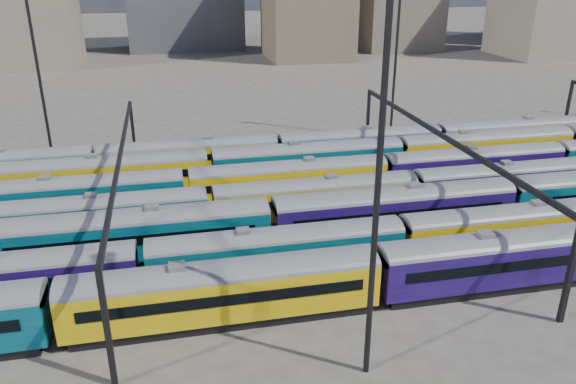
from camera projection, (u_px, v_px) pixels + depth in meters
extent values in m
plane|color=#413C37|center=(339.00, 217.00, 55.37)|extent=(500.00, 500.00, 0.00)
cube|color=black|center=(225.00, 316.00, 39.14)|extent=(20.45, 2.65, 0.75)
cube|color=#AD8906|center=(224.00, 293.00, 38.40)|extent=(21.53, 3.12, 3.12)
cylinder|color=#4C4C51|center=(223.00, 273.00, 37.81)|extent=(21.53, 3.12, 3.12)
cube|color=black|center=(226.00, 301.00, 36.83)|extent=(18.94, 0.06, 0.81)
cube|color=black|center=(221.00, 276.00, 39.69)|extent=(18.94, 0.06, 0.81)
cube|color=slate|center=(222.00, 262.00, 37.49)|extent=(1.08, 0.97, 0.38)
cube|color=black|center=(510.00, 281.00, 43.48)|extent=(20.45, 2.65, 0.75)
cube|color=#15083C|center=(514.00, 259.00, 42.75)|extent=(21.53, 3.12, 3.12)
cylinder|color=#4C4C51|center=(517.00, 241.00, 42.15)|extent=(21.53, 3.12, 3.12)
cube|color=black|center=(527.00, 265.00, 41.18)|extent=(18.94, 0.06, 0.81)
cube|color=black|center=(503.00, 245.00, 44.03)|extent=(18.94, 0.06, 0.81)
cube|color=slate|center=(518.00, 231.00, 41.84)|extent=(1.08, 0.97, 0.38)
cube|color=black|center=(277.00, 273.00, 44.60)|extent=(19.02, 2.47, 0.70)
cube|color=#043A48|center=(277.00, 253.00, 43.91)|extent=(20.02, 2.90, 2.90)
cylinder|color=#4C4C51|center=(277.00, 237.00, 43.36)|extent=(20.02, 2.90, 2.90)
cube|color=black|center=(281.00, 258.00, 42.45)|extent=(17.62, 0.06, 0.75)
cube|color=black|center=(274.00, 241.00, 45.11)|extent=(17.62, 0.06, 0.75)
cube|color=slate|center=(277.00, 228.00, 43.07)|extent=(1.00, 0.90, 0.35)
cube|color=black|center=(510.00, 247.00, 48.65)|extent=(19.02, 2.47, 0.70)
cube|color=#AD8906|center=(513.00, 229.00, 47.96)|extent=(20.02, 2.90, 2.90)
cylinder|color=#4C4C51|center=(516.00, 213.00, 47.41)|extent=(20.02, 2.90, 2.90)
cube|color=black|center=(524.00, 233.00, 46.50)|extent=(17.62, 0.06, 0.75)
cube|color=black|center=(504.00, 218.00, 49.16)|extent=(17.62, 0.06, 0.75)
cube|color=slate|center=(517.00, 205.00, 47.11)|extent=(1.00, 0.90, 0.35)
cube|color=black|center=(138.00, 257.00, 46.96)|extent=(20.97, 2.72, 0.77)
cube|color=#043A48|center=(136.00, 236.00, 46.20)|extent=(22.08, 3.20, 3.20)
cylinder|color=#4C4C51|center=(134.00, 218.00, 45.60)|extent=(22.08, 3.20, 3.20)
cube|color=black|center=(134.00, 241.00, 44.59)|extent=(19.43, 0.06, 0.83)
cube|color=black|center=(136.00, 224.00, 47.52)|extent=(19.43, 0.06, 0.83)
cube|color=slate|center=(132.00, 209.00, 45.27)|extent=(1.10, 0.99, 0.39)
cube|color=black|center=(392.00, 232.00, 51.41)|extent=(20.97, 2.72, 0.77)
cube|color=#15083C|center=(394.00, 212.00, 50.66)|extent=(22.08, 3.20, 3.20)
cylinder|color=#4C4C51|center=(395.00, 196.00, 50.05)|extent=(22.08, 3.20, 3.20)
cube|color=black|center=(401.00, 215.00, 49.05)|extent=(19.43, 0.06, 0.83)
cube|color=black|center=(388.00, 201.00, 51.97)|extent=(19.43, 0.06, 0.83)
cube|color=slate|center=(396.00, 187.00, 49.72)|extent=(1.10, 0.99, 0.39)
cube|color=black|center=(98.00, 235.00, 50.78)|extent=(18.74, 2.43, 0.69)
cube|color=#043A48|center=(96.00, 218.00, 50.11)|extent=(19.73, 2.86, 2.86)
cylinder|color=#4C4C51|center=(94.00, 203.00, 49.56)|extent=(19.73, 2.86, 2.86)
cube|color=black|center=(94.00, 221.00, 48.66)|extent=(17.36, 0.06, 0.74)
cube|color=black|center=(97.00, 208.00, 51.29)|extent=(17.36, 0.06, 0.74)
cube|color=slate|center=(93.00, 195.00, 49.27)|extent=(0.99, 0.89, 0.35)
cube|color=black|center=(315.00, 216.00, 54.77)|extent=(18.74, 2.43, 0.69)
cube|color=#AD8906|center=(316.00, 199.00, 54.10)|extent=(19.73, 2.86, 2.86)
cylinder|color=#4C4C51|center=(316.00, 185.00, 53.55)|extent=(19.73, 2.86, 2.86)
cube|color=black|center=(320.00, 201.00, 52.66)|extent=(17.36, 0.06, 0.74)
cube|color=black|center=(312.00, 190.00, 55.28)|extent=(17.36, 0.06, 0.74)
cube|color=slate|center=(316.00, 178.00, 53.26)|extent=(0.99, 0.89, 0.35)
cube|color=black|center=(503.00, 198.00, 58.76)|extent=(18.74, 2.43, 0.69)
cube|color=#15083C|center=(505.00, 183.00, 58.09)|extent=(19.73, 2.86, 2.86)
cylinder|color=#4C4C51|center=(507.00, 170.00, 57.54)|extent=(19.73, 2.86, 2.86)
cube|color=black|center=(514.00, 184.00, 56.65)|extent=(17.36, 0.06, 0.74)
cube|color=black|center=(498.00, 175.00, 59.27)|extent=(17.36, 0.06, 0.74)
cube|color=slate|center=(509.00, 163.00, 57.25)|extent=(0.99, 0.89, 0.35)
cube|color=black|center=(79.00, 215.00, 54.85)|extent=(19.43, 2.52, 0.72)
cube|color=#043A48|center=(76.00, 198.00, 54.15)|extent=(20.45, 2.97, 2.97)
cylinder|color=#4C4C51|center=(74.00, 183.00, 53.58)|extent=(20.45, 2.97, 2.97)
cube|color=black|center=(74.00, 200.00, 52.65)|extent=(18.00, 0.06, 0.77)
cube|color=black|center=(78.00, 189.00, 55.37)|extent=(18.00, 0.06, 0.77)
cube|color=slate|center=(73.00, 176.00, 53.28)|extent=(1.02, 0.92, 0.36)
cube|color=black|center=(289.00, 197.00, 58.98)|extent=(19.43, 2.52, 0.72)
cube|color=#AD8906|center=(289.00, 181.00, 58.28)|extent=(20.45, 2.97, 2.97)
cylinder|color=#4C4C51|center=(289.00, 168.00, 57.72)|extent=(20.45, 2.97, 2.97)
cube|color=black|center=(292.00, 183.00, 56.79)|extent=(18.00, 0.06, 0.77)
cube|color=black|center=(286.00, 173.00, 59.50)|extent=(18.00, 0.06, 0.77)
cube|color=slate|center=(289.00, 160.00, 57.42)|extent=(1.02, 0.92, 0.36)
cube|color=black|center=(471.00, 182.00, 63.11)|extent=(19.43, 2.52, 0.72)
cube|color=#15083C|center=(474.00, 166.00, 62.41)|extent=(20.45, 2.97, 2.97)
cylinder|color=#4C4C51|center=(475.00, 154.00, 61.85)|extent=(20.45, 2.97, 2.97)
cube|color=black|center=(481.00, 168.00, 60.92)|extent=(18.00, 0.06, 0.77)
cube|color=black|center=(467.00, 159.00, 63.64)|extent=(18.00, 0.06, 0.77)
cube|color=slate|center=(476.00, 147.00, 61.55)|extent=(1.02, 0.92, 0.36)
cube|color=black|center=(107.00, 194.00, 59.80)|extent=(20.40, 2.65, 0.75)
cube|color=#AD8906|center=(105.00, 177.00, 59.07)|extent=(21.47, 3.11, 3.11)
cylinder|color=#4C4C51|center=(103.00, 163.00, 58.48)|extent=(21.47, 3.11, 3.11)
cube|color=black|center=(103.00, 179.00, 57.50)|extent=(18.89, 0.06, 0.81)
cube|color=black|center=(106.00, 169.00, 60.35)|extent=(18.89, 0.06, 0.81)
cube|color=slate|center=(102.00, 155.00, 58.16)|extent=(1.07, 0.97, 0.38)
cube|color=black|center=(308.00, 178.00, 64.14)|extent=(20.40, 2.65, 0.75)
cube|color=#043A48|center=(308.00, 162.00, 63.40)|extent=(21.47, 3.11, 3.11)
cylinder|color=#4C4C51|center=(308.00, 149.00, 62.81)|extent=(21.47, 3.11, 3.11)
cube|color=black|center=(311.00, 164.00, 61.83)|extent=(18.89, 0.06, 0.81)
cube|color=black|center=(304.00, 155.00, 64.68)|extent=(18.89, 0.06, 0.81)
cube|color=slate|center=(308.00, 142.00, 62.49)|extent=(1.07, 0.97, 0.38)
cube|color=black|center=(483.00, 164.00, 68.47)|extent=(20.40, 2.65, 0.75)
cube|color=#AD8906|center=(485.00, 149.00, 67.73)|extent=(21.47, 3.11, 3.11)
cylinder|color=#4C4C51|center=(487.00, 137.00, 67.14)|extent=(21.47, 3.11, 3.11)
cube|color=black|center=(492.00, 150.00, 66.17)|extent=(18.89, 0.06, 0.81)
cube|color=black|center=(478.00, 143.00, 69.02)|extent=(18.89, 0.06, 0.81)
cube|color=slate|center=(487.00, 130.00, 66.83)|extent=(1.07, 0.97, 0.38)
cube|color=black|center=(0.00, 186.00, 62.02)|extent=(19.26, 2.50, 0.71)
cube|color=black|center=(0.00, 163.00, 62.54)|extent=(17.84, 0.06, 0.76)
cube|color=black|center=(191.00, 172.00, 66.12)|extent=(19.26, 2.50, 0.71)
cube|color=#AD8906|center=(190.00, 157.00, 65.43)|extent=(20.28, 2.94, 2.94)
cylinder|color=#4C4C51|center=(189.00, 145.00, 64.87)|extent=(20.28, 2.94, 2.94)
cube|color=black|center=(190.00, 158.00, 63.95)|extent=(17.84, 0.06, 0.76)
cube|color=black|center=(189.00, 150.00, 66.64)|extent=(17.84, 0.06, 0.76)
cube|color=slate|center=(189.00, 139.00, 64.57)|extent=(1.01, 0.91, 0.35)
cube|color=black|center=(359.00, 160.00, 70.22)|extent=(19.26, 2.50, 0.71)
cube|color=#15083C|center=(360.00, 146.00, 69.53)|extent=(20.28, 2.94, 2.94)
cylinder|color=#4C4C51|center=(361.00, 134.00, 68.97)|extent=(20.28, 2.94, 2.94)
cube|color=black|center=(364.00, 147.00, 68.05)|extent=(17.84, 0.06, 0.76)
cube|color=black|center=(356.00, 140.00, 70.74)|extent=(17.84, 0.06, 0.76)
cube|color=slate|center=(361.00, 128.00, 68.67)|extent=(1.01, 0.91, 0.35)
cube|color=black|center=(509.00, 149.00, 74.32)|extent=(19.26, 2.50, 0.71)
cube|color=#AD8906|center=(511.00, 135.00, 73.62)|extent=(20.28, 2.94, 2.94)
cylinder|color=#4C4C51|center=(513.00, 125.00, 73.07)|extent=(20.28, 2.94, 2.94)
cube|color=black|center=(518.00, 136.00, 72.14)|extent=(17.84, 0.06, 0.76)
cube|color=black|center=(505.00, 130.00, 74.84)|extent=(17.84, 0.06, 0.76)
cube|color=slate|center=(514.00, 119.00, 72.77)|extent=(1.01, 0.91, 0.35)
cube|color=black|center=(107.00, 329.00, 31.85)|extent=(0.35, 0.35, 8.00)
cube|color=black|center=(133.00, 134.00, 68.00)|extent=(0.35, 0.35, 8.00)
cube|color=black|center=(120.00, 155.00, 48.48)|extent=(0.30, 40.00, 0.45)
cube|color=black|center=(570.00, 271.00, 37.74)|extent=(0.35, 0.35, 8.00)
cube|color=black|center=(368.00, 120.00, 73.89)|extent=(0.35, 0.35, 8.00)
cube|color=black|center=(440.00, 134.00, 54.37)|extent=(0.30, 40.00, 0.45)
cube|color=black|center=(568.00, 108.00, 79.78)|extent=(0.35, 0.35, 8.00)
cylinder|color=black|center=(37.00, 63.00, 64.61)|extent=(0.36, 0.36, 25.00)
cylinder|color=black|center=(378.00, 182.00, 29.75)|extent=(0.36, 0.36, 25.00)
cylinder|color=black|center=(396.00, 49.00, 75.25)|extent=(0.36, 0.36, 25.00)
cube|color=#665B4C|center=(397.00, 2.00, 158.36)|extent=(21.40, 20.66, 25.64)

